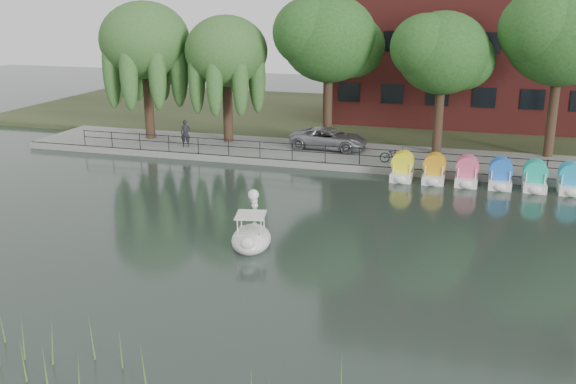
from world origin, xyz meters
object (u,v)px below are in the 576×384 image
at_px(minivan, 329,137).
at_px(pedestrian, 185,132).
at_px(swan_boat, 251,234).
at_px(bicycle, 395,154).

relative_size(minivan, pedestrian, 2.80).
distance_m(pedestrian, swan_boat, 16.96).
bearing_deg(swan_boat, pedestrian, 112.02).
bearing_deg(bicycle, minivan, 49.88).
distance_m(minivan, pedestrian, 9.14).
distance_m(minivan, swan_boat, 16.08).
xyz_separation_m(minivan, pedestrian, (-8.91, -2.02, 0.22)).
relative_size(pedestrian, swan_boat, 0.72).
height_order(minivan, bicycle, minivan).
bearing_deg(minivan, bicycle, -115.14).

